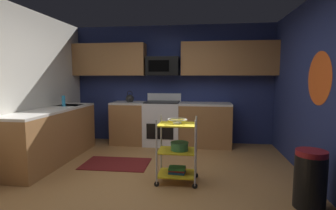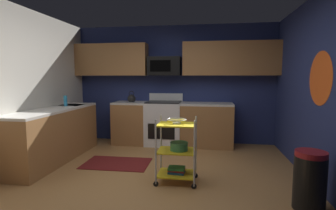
# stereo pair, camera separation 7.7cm
# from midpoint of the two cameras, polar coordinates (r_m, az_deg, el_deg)

# --- Properties ---
(floor) EXTENTS (4.40, 4.80, 0.04)m
(floor) POSITION_cam_midpoint_polar(r_m,az_deg,el_deg) (3.81, -4.23, -16.88)
(floor) COLOR #A87542
(floor) RESTS_ON ground
(wall_back) EXTENTS (4.52, 0.06, 2.60)m
(wall_back) POSITION_cam_midpoint_polar(r_m,az_deg,el_deg) (5.91, 0.59, 4.51)
(wall_back) COLOR navy
(wall_back) RESTS_ON ground
(wall_left) EXTENTS (0.06, 4.80, 2.60)m
(wall_left) POSITION_cam_midpoint_polar(r_m,az_deg,el_deg) (4.54, -33.15, 3.01)
(wall_left) COLOR silver
(wall_left) RESTS_ON ground
(wall_right) EXTENTS (0.06, 4.80, 2.60)m
(wall_right) POSITION_cam_midpoint_polar(r_m,az_deg,el_deg) (3.74, 31.28, 2.65)
(wall_right) COLOR navy
(wall_right) RESTS_ON ground
(wall_flower_decal) EXTENTS (0.00, 0.71, 0.71)m
(wall_flower_decal) POSITION_cam_midpoint_polar(r_m,az_deg,el_deg) (3.94, 29.64, 5.06)
(wall_flower_decal) COLOR #E5591E
(counter_run) EXTENTS (3.48, 2.76, 0.92)m
(counter_run) POSITION_cam_midpoint_polar(r_m,az_deg,el_deg) (5.25, -10.36, -4.99)
(counter_run) COLOR #9E6B3D
(counter_run) RESTS_ON ground
(oven_range) EXTENTS (0.76, 0.65, 1.10)m
(oven_range) POSITION_cam_midpoint_polar(r_m,az_deg,el_deg) (5.69, -1.64, -3.87)
(oven_range) COLOR white
(oven_range) RESTS_ON ground
(upper_cabinets) EXTENTS (4.40, 0.33, 0.70)m
(upper_cabinets) POSITION_cam_midpoint_polar(r_m,az_deg,el_deg) (5.72, 0.75, 9.97)
(upper_cabinets) COLOR #9E6B3D
(microwave) EXTENTS (0.70, 0.39, 0.40)m
(microwave) POSITION_cam_midpoint_polar(r_m,az_deg,el_deg) (5.72, -1.51, 8.47)
(microwave) COLOR black
(rolling_cart) EXTENTS (0.58, 0.40, 0.91)m
(rolling_cart) POSITION_cam_midpoint_polar(r_m,az_deg,el_deg) (3.68, 1.40, -9.91)
(rolling_cart) COLOR silver
(rolling_cart) RESTS_ON ground
(fruit_bowl) EXTENTS (0.27, 0.27, 0.07)m
(fruit_bowl) POSITION_cam_midpoint_polar(r_m,az_deg,el_deg) (3.58, 1.42, -3.39)
(fruit_bowl) COLOR silver
(fruit_bowl) RESTS_ON rolling_cart
(mixing_bowl_large) EXTENTS (0.25, 0.25, 0.11)m
(mixing_bowl_large) POSITION_cam_midpoint_polar(r_m,az_deg,el_deg) (3.66, 1.93, -8.93)
(mixing_bowl_large) COLOR #387F4C
(mixing_bowl_large) RESTS_ON rolling_cart
(book_stack) EXTENTS (0.24, 0.18, 0.09)m
(book_stack) POSITION_cam_midpoint_polar(r_m,az_deg,el_deg) (3.76, 1.39, -14.00)
(book_stack) COLOR #1E4C8C
(book_stack) RESTS_ON rolling_cart
(kettle) EXTENTS (0.21, 0.18, 0.26)m
(kettle) POSITION_cam_midpoint_polar(r_m,az_deg,el_deg) (5.78, -8.71, 1.40)
(kettle) COLOR black
(kettle) RESTS_ON counter_run
(dish_soap_bottle) EXTENTS (0.06, 0.06, 0.20)m
(dish_soap_bottle) POSITION_cam_midpoint_polar(r_m,az_deg,el_deg) (5.29, -22.23, 0.82)
(dish_soap_bottle) COLOR #2D8CBF
(dish_soap_bottle) RESTS_ON counter_run
(trash_can) EXTENTS (0.34, 0.42, 0.66)m
(trash_can) POSITION_cam_midpoint_polar(r_m,az_deg,el_deg) (3.41, 28.03, -14.14)
(trash_can) COLOR black
(trash_can) RESTS_ON ground
(floor_rug) EXTENTS (1.11, 0.72, 0.01)m
(floor_rug) POSITION_cam_midpoint_polar(r_m,az_deg,el_deg) (4.62, -11.75, -12.44)
(floor_rug) COLOR maroon
(floor_rug) RESTS_ON ground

